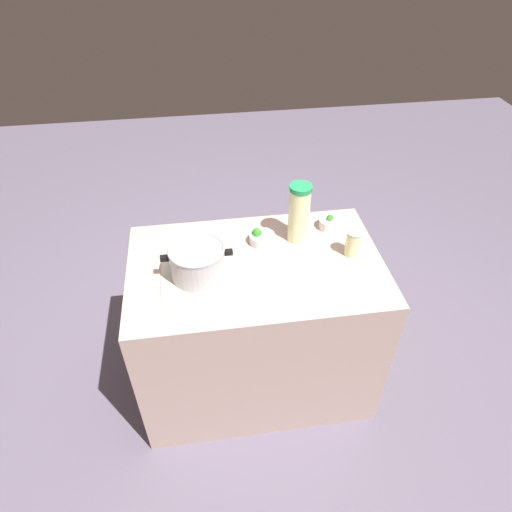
# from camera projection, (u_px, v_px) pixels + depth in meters

# --- Properties ---
(ground_plane) EXTENTS (8.00, 8.00, 0.00)m
(ground_plane) POSITION_uv_depth(u_px,v_px,m) (256.00, 374.00, 2.78)
(ground_plane) COLOR slate
(counter_slab) EXTENTS (1.25, 0.79, 0.90)m
(counter_slab) POSITION_uv_depth(u_px,v_px,m) (256.00, 325.00, 2.49)
(counter_slab) COLOR #B89C8F
(counter_slab) RESTS_ON ground_plane
(dish_cloth) EXTENTS (0.35, 0.35, 0.01)m
(dish_cloth) POSITION_uv_depth(u_px,v_px,m) (199.00, 275.00, 2.13)
(dish_cloth) COLOR beige
(dish_cloth) RESTS_ON counter_slab
(cooking_pot) EXTENTS (0.33, 0.26, 0.16)m
(cooking_pot) POSITION_uv_depth(u_px,v_px,m) (197.00, 261.00, 2.07)
(cooking_pot) COLOR #B7B7BC
(cooking_pot) RESTS_ON dish_cloth
(lemonade_pitcher) EXTENTS (0.11, 0.11, 0.32)m
(lemonade_pitcher) POSITION_uv_depth(u_px,v_px,m) (299.00, 213.00, 2.25)
(lemonade_pitcher) COLOR beige
(lemonade_pitcher) RESTS_ON counter_slab
(mason_jar) EXTENTS (0.07, 0.07, 0.14)m
(mason_jar) POSITION_uv_depth(u_px,v_px,m) (353.00, 243.00, 2.21)
(mason_jar) COLOR beige
(mason_jar) RESTS_ON counter_slab
(broccoli_bowl_front) EXTENTS (0.11, 0.11, 0.07)m
(broccoli_bowl_front) POSITION_uv_depth(u_px,v_px,m) (330.00, 223.00, 2.41)
(broccoli_bowl_front) COLOR silver
(broccoli_bowl_front) RESTS_ON counter_slab
(broccoli_bowl_center) EXTENTS (0.13, 0.13, 0.08)m
(broccoli_bowl_center) POSITION_uv_depth(u_px,v_px,m) (261.00, 238.00, 2.31)
(broccoli_bowl_center) COLOR silver
(broccoli_bowl_center) RESTS_ON counter_slab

